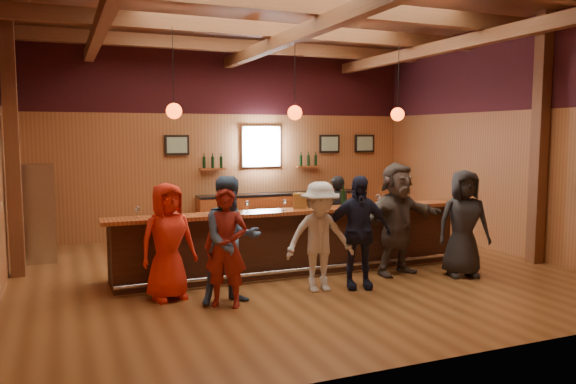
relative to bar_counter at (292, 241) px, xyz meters
name	(u,v)px	position (x,y,z in m)	size (l,w,h in m)	color
room	(294,82)	(-0.02, -0.09, 2.69)	(9.04, 9.00, 4.52)	brown
bar_counter	(292,241)	(0.00, 0.00, 0.00)	(6.30, 1.07, 1.11)	black
back_bar_cabinet	(280,213)	(1.18, 3.57, -0.05)	(4.00, 0.52, 0.95)	brown
window	(261,146)	(0.78, 3.80, 1.53)	(0.95, 0.09, 0.95)	silver
framed_pictures	(295,144)	(1.65, 3.79, 1.58)	(5.35, 0.05, 0.45)	black
wine_shelves	(262,165)	(0.78, 3.73, 1.10)	(3.00, 0.18, 0.30)	brown
pendant_lights	(295,112)	(-0.02, -0.15, 2.19)	(4.24, 0.24, 1.37)	black
stainless_fridge	(35,213)	(-4.12, 2.45, 0.38)	(0.70, 0.70, 1.80)	silver
customer_orange	(168,241)	(-2.28, -0.89, 0.31)	(0.82, 0.53, 1.67)	red
customer_redvest	(226,247)	(-1.61, -1.53, 0.30)	(0.60, 0.39, 1.64)	maroon
customer_denim	(231,240)	(-1.51, -1.41, 0.37)	(0.86, 0.67, 1.78)	#425E85
customer_white	(320,237)	(-0.11, -1.33, 0.30)	(1.07, 0.61, 1.65)	silver
customer_navy	(358,232)	(0.50, -1.39, 0.35)	(1.02, 0.42, 1.73)	#1A1D35
customer_brown	(397,219)	(1.52, -0.91, 0.42)	(1.75, 0.56, 1.88)	#4D433E
customer_dark	(464,223)	(2.47, -1.43, 0.36)	(0.86, 0.56, 1.77)	black
bartender	(337,214)	(1.40, 1.07, 0.24)	(0.56, 0.37, 1.53)	black
ice_bucket	(300,201)	(0.04, -0.24, 0.72)	(0.23, 0.23, 0.26)	brown
bottle_a	(322,198)	(0.45, -0.24, 0.74)	(0.08, 0.08, 0.38)	black
bottle_b	(343,198)	(0.85, -0.25, 0.73)	(0.08, 0.08, 0.36)	black
glass_a	(137,209)	(-2.61, -0.26, 0.71)	(0.08, 0.08, 0.17)	silver
glass_b	(165,208)	(-2.21, -0.33, 0.73)	(0.09, 0.09, 0.19)	silver
glass_c	(222,206)	(-1.34, -0.35, 0.71)	(0.08, 0.08, 0.18)	silver
glass_d	(247,204)	(-0.93, -0.37, 0.73)	(0.09, 0.09, 0.20)	silver
glass_e	(285,202)	(-0.28, -0.36, 0.72)	(0.08, 0.08, 0.19)	silver
glass_f	(329,200)	(0.54, -0.32, 0.71)	(0.08, 0.08, 0.17)	silver
glass_g	(378,197)	(1.49, -0.33, 0.73)	(0.09, 0.09, 0.19)	silver
glass_h	(401,196)	(1.99, -0.30, 0.71)	(0.08, 0.08, 0.18)	silver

